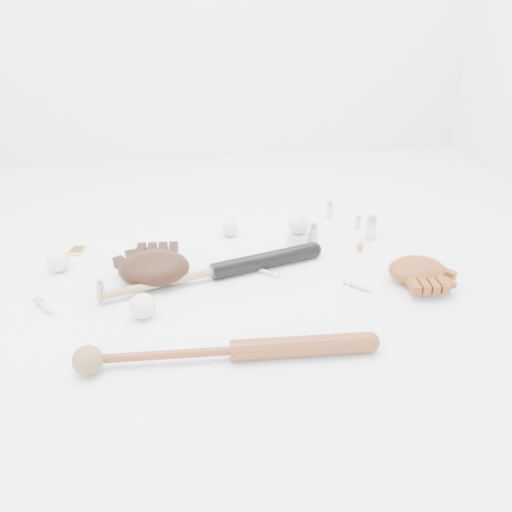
{
  "coord_description": "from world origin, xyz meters",
  "views": [
    {
      "loc": [
        -0.26,
        -1.5,
        0.86
      ],
      "look_at": [
        -0.01,
        0.02,
        0.06
      ],
      "focal_mm": 35.0,
      "sensor_mm": 36.0,
      "label": 1
    }
  ],
  "objects": [
    {
      "name": "glove_dark",
      "position": [
        -0.36,
        0.01,
        0.05
      ],
      "size": [
        0.3,
        0.3,
        0.1
      ],
      "primitive_type": null,
      "rotation": [
        0.0,
        0.0,
        -0.06
      ],
      "color": "black",
      "rests_on": "ground"
    },
    {
      "name": "vial_4",
      "position": [
        -0.53,
        -0.08,
        0.03
      ],
      "size": [
        0.03,
        0.03,
        0.07
      ],
      "primitive_type": "cylinder",
      "color": "#B2BCC3",
      "rests_on": "ground"
    },
    {
      "name": "bat_dark",
      "position": [
        -0.16,
        -0.01,
        0.03
      ],
      "size": [
        0.81,
        0.28,
        0.06
      ],
      "primitive_type": null,
      "rotation": [
        0.0,
        0.0,
        0.27
      ],
      "color": "black",
      "rests_on": "ground"
    },
    {
      "name": "vial_0",
      "position": [
        0.38,
        0.45,
        0.04
      ],
      "size": [
        0.03,
        0.03,
        0.07
      ],
      "primitive_type": "cylinder",
      "color": "#B2BCC3",
      "rests_on": "ground"
    },
    {
      "name": "baseball_on_pedestal",
      "position": [
        0.19,
        0.22,
        0.08
      ],
      "size": [
        0.08,
        0.08,
        0.08
      ],
      "primitive_type": "sphere",
      "color": "white",
      "rests_on": "pedestal"
    },
    {
      "name": "bat_wood",
      "position": [
        -0.15,
        -0.45,
        0.03
      ],
      "size": [
        0.79,
        0.1,
        0.06
      ],
      "primitive_type": null,
      "rotation": [
        0.0,
        0.0,
        -0.06
      ],
      "color": "brown",
      "rests_on": "ground"
    },
    {
      "name": "syringe_2",
      "position": [
        0.42,
        0.16,
        0.01
      ],
      "size": [
        0.08,
        0.14,
        0.02
      ],
      "primitive_type": null,
      "rotation": [
        0.0,
        0.0,
        1.19
      ],
      "color": "#ADBCC6",
      "rests_on": "ground"
    },
    {
      "name": "syringe_3",
      "position": [
        0.31,
        -0.16,
        0.01
      ],
      "size": [
        0.11,
        0.11,
        0.02
      ],
      "primitive_type": null,
      "rotation": [
        0.0,
        0.0,
        -0.8
      ],
      "color": "#ADBCC6",
      "rests_on": "ground"
    },
    {
      "name": "pedestal",
      "position": [
        0.19,
        0.22,
        0.02
      ],
      "size": [
        0.1,
        0.1,
        0.04
      ],
      "primitive_type": "cube",
      "rotation": [
        0.0,
        0.0,
        -0.4
      ],
      "color": "white",
      "rests_on": "ground"
    },
    {
      "name": "baseball_left",
      "position": [
        -0.7,
        0.13,
        0.04
      ],
      "size": [
        0.08,
        0.08,
        0.08
      ],
      "primitive_type": "sphere",
      "color": "white",
      "rests_on": "ground"
    },
    {
      "name": "baseball_aged",
      "position": [
        -0.52,
        -0.44,
        0.04
      ],
      "size": [
        0.08,
        0.08,
        0.08
      ],
      "primitive_type": "sphere",
      "color": "olive",
      "rests_on": "ground"
    },
    {
      "name": "baseball_upper",
      "position": [
        -0.07,
        0.33,
        0.03
      ],
      "size": [
        0.07,
        0.07,
        0.07
      ],
      "primitive_type": "sphere",
      "color": "white",
      "rests_on": "ground"
    },
    {
      "name": "baseball_mid",
      "position": [
        -0.39,
        -0.21,
        0.04
      ],
      "size": [
        0.08,
        0.08,
        0.08
      ],
      "primitive_type": "sphere",
      "color": "white",
      "rests_on": "ground"
    },
    {
      "name": "trading_card",
      "position": [
        -0.66,
        0.28,
        0.0
      ],
      "size": [
        0.07,
        0.09,
        0.0
      ],
      "primitive_type": "cube",
      "rotation": [
        0.0,
        0.0,
        -0.16
      ],
      "color": "gold",
      "rests_on": "ground"
    },
    {
      "name": "syringe_0",
      "position": [
        -0.7,
        -0.12,
        0.01
      ],
      "size": [
        0.11,
        0.14,
        0.02
      ],
      "primitive_type": null,
      "rotation": [
        0.0,
        0.0,
        -0.95
      ],
      "color": "#ADBCC6",
      "rests_on": "ground"
    },
    {
      "name": "vial_1",
      "position": [
        0.46,
        0.31,
        0.03
      ],
      "size": [
        0.02,
        0.02,
        0.06
      ],
      "primitive_type": "cylinder",
      "color": "#B2BCC3",
      "rests_on": "ground"
    },
    {
      "name": "vial_2",
      "position": [
        0.25,
        0.21,
        0.04
      ],
      "size": [
        0.03,
        0.03,
        0.08
      ],
      "primitive_type": "cylinder",
      "color": "#B2BCC3",
      "rests_on": "ground"
    },
    {
      "name": "syringe_1",
      "position": [
        0.01,
        -0.0,
        0.01
      ],
      "size": [
        0.12,
        0.12,
        0.02
      ],
      "primitive_type": null,
      "rotation": [
        0.0,
        0.0,
        2.34
      ],
      "color": "#ADBCC6",
      "rests_on": "ground"
    },
    {
      "name": "vial_3",
      "position": [
        0.48,
        0.21,
        0.05
      ],
      "size": [
        0.04,
        0.04,
        0.1
      ],
      "primitive_type": "cylinder",
      "color": "#B2BCC3",
      "rests_on": "ground"
    },
    {
      "name": "glove_tan",
      "position": [
        0.51,
        -0.13,
        0.04
      ],
      "size": [
        0.25,
        0.25,
        0.08
      ],
      "primitive_type": null,
      "rotation": [
        0.0,
        0.0,
        3.05
      ],
      "color": "brown",
      "rests_on": "ground"
    }
  ]
}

